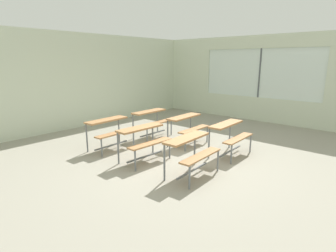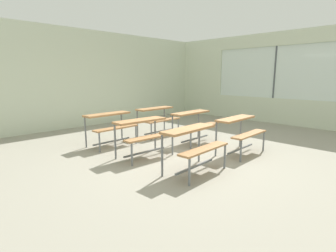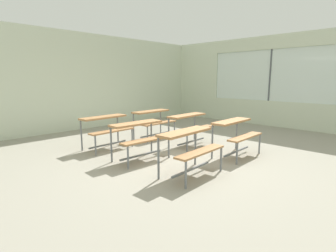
# 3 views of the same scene
# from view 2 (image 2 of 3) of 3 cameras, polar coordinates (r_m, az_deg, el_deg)

# --- Properties ---
(ground) EXTENTS (10.00, 9.00, 0.05)m
(ground) POSITION_cam_2_polar(r_m,az_deg,el_deg) (5.29, 4.06, -6.98)
(ground) COLOR gray
(wall_back) EXTENTS (10.00, 0.12, 3.00)m
(wall_back) POSITION_cam_2_polar(r_m,az_deg,el_deg) (8.68, -19.10, 9.70)
(wall_back) COLOR beige
(wall_back) RESTS_ON ground
(wall_right) EXTENTS (0.12, 9.00, 3.00)m
(wall_right) POSITION_cam_2_polar(r_m,az_deg,el_deg) (9.35, 25.75, 8.94)
(wall_right) COLOR beige
(wall_right) RESTS_ON ground
(desk_bench_r0c0) EXTENTS (1.13, 0.64, 0.74)m
(desk_bench_r0c0) POSITION_cam_2_polar(r_m,az_deg,el_deg) (4.34, 5.66, -2.91)
(desk_bench_r0c0) COLOR #A87547
(desk_bench_r0c0) RESTS_ON ground
(desk_bench_r0c1) EXTENTS (1.12, 0.62, 0.74)m
(desk_bench_r0c1) POSITION_cam_2_polar(r_m,az_deg,el_deg) (5.58, 15.45, -0.16)
(desk_bench_r0c1) COLOR #A87547
(desk_bench_r0c1) RESTS_ON ground
(desk_bench_r1c0) EXTENTS (1.12, 0.63, 0.74)m
(desk_bench_r1c0) POSITION_cam_2_polar(r_m,az_deg,el_deg) (5.17, -5.34, -0.67)
(desk_bench_r1c0) COLOR #A87547
(desk_bench_r1c0) RESTS_ON ground
(desk_bench_r1c1) EXTENTS (1.12, 0.62, 0.74)m
(desk_bench_r1c1) POSITION_cam_2_polar(r_m,az_deg,el_deg) (6.29, 5.74, 1.40)
(desk_bench_r1c1) COLOR #A87547
(desk_bench_r1c1) RESTS_ON ground
(desk_bench_r2c0) EXTENTS (1.12, 0.63, 0.74)m
(desk_bench_r2c0) POSITION_cam_2_polar(r_m,az_deg,el_deg) (6.15, -12.43, 0.98)
(desk_bench_r2c0) COLOR #A87547
(desk_bench_r2c0) RESTS_ON ground
(desk_bench_r2c1) EXTENTS (1.11, 0.60, 0.74)m
(desk_bench_r2c1) POSITION_cam_2_polar(r_m,az_deg,el_deg) (7.05, -2.28, 2.49)
(desk_bench_r2c1) COLOR #A87547
(desk_bench_r2c1) RESTS_ON ground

